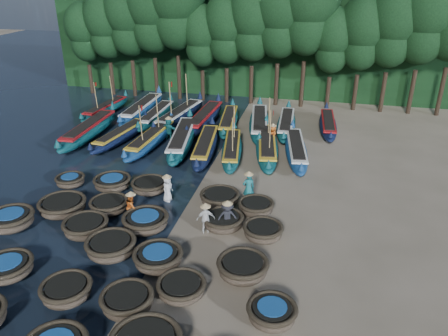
% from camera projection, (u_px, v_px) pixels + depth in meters
% --- Properties ---
extents(ground, '(120.00, 120.00, 0.00)m').
position_uv_depth(ground, '(185.00, 209.00, 22.94)').
color(ground, gray).
rests_on(ground, ground).
extents(foliage_wall, '(40.00, 3.00, 10.00)m').
position_uv_depth(foliage_wall, '(257.00, 42.00, 41.60)').
color(foliage_wall, black).
rests_on(foliage_wall, ground).
extents(coracle_5, '(2.60, 2.60, 0.74)m').
position_uv_depth(coracle_5, '(8.00, 268.00, 17.84)').
color(coracle_5, brown).
rests_on(coracle_5, ground).
extents(coracle_6, '(2.00, 2.00, 0.75)m').
position_uv_depth(coracle_6, '(66.00, 290.00, 16.58)').
color(coracle_6, brown).
rests_on(coracle_6, ground).
extents(coracle_7, '(2.22, 2.22, 0.76)m').
position_uv_depth(coracle_7, '(127.00, 301.00, 16.06)').
color(coracle_7, brown).
rests_on(coracle_7, ground).
extents(coracle_8, '(2.38, 2.38, 0.68)m').
position_uv_depth(coracle_8, '(181.00, 288.00, 16.79)').
color(coracle_8, brown).
rests_on(coracle_8, ground).
extents(coracle_9, '(2.22, 2.22, 0.74)m').
position_uv_depth(coracle_9, '(272.00, 313.00, 15.52)').
color(coracle_9, brown).
rests_on(coracle_9, ground).
extents(coracle_10, '(2.30, 2.30, 0.84)m').
position_uv_depth(coracle_10, '(11.00, 220.00, 21.10)').
color(coracle_10, brown).
rests_on(coracle_10, ground).
extents(coracle_11, '(2.55, 2.55, 0.78)m').
position_uv_depth(coracle_11, '(86.00, 227.00, 20.60)').
color(coracle_11, brown).
rests_on(coracle_11, ground).
extents(coracle_12, '(2.26, 2.26, 0.85)m').
position_uv_depth(coracle_12, '(111.00, 247.00, 19.08)').
color(coracle_12, brown).
rests_on(coracle_12, ground).
extents(coracle_13, '(2.22, 2.22, 0.79)m').
position_uv_depth(coracle_13, '(158.00, 258.00, 18.40)').
color(coracle_13, brown).
rests_on(coracle_13, ground).
extents(coracle_14, '(2.17, 2.17, 0.82)m').
position_uv_depth(coracle_14, '(243.00, 268.00, 17.78)').
color(coracle_14, brown).
rests_on(coracle_14, ground).
extents(coracle_15, '(2.85, 2.85, 0.80)m').
position_uv_depth(coracle_15, '(63.00, 206.00, 22.37)').
color(coracle_15, brown).
rests_on(coracle_15, ground).
extents(coracle_16, '(2.35, 2.35, 0.71)m').
position_uv_depth(coracle_16, '(109.00, 205.00, 22.55)').
color(coracle_16, brown).
rests_on(coracle_16, ground).
extents(coracle_17, '(2.73, 2.73, 0.81)m').
position_uv_depth(coracle_17, '(146.00, 221.00, 20.99)').
color(coracle_17, brown).
rests_on(coracle_17, ground).
extents(coracle_18, '(2.18, 2.18, 0.74)m').
position_uv_depth(coracle_18, '(223.00, 221.00, 21.10)').
color(coracle_18, brown).
rests_on(coracle_18, ground).
extents(coracle_19, '(2.25, 2.25, 0.74)m').
position_uv_depth(coracle_19, '(263.00, 231.00, 20.30)').
color(coracle_19, brown).
rests_on(coracle_19, ground).
extents(coracle_20, '(1.76, 1.76, 0.66)m').
position_uv_depth(coracle_20, '(70.00, 180.00, 25.17)').
color(coracle_20, brown).
rests_on(coracle_20, ground).
extents(coracle_21, '(2.15, 2.15, 0.73)m').
position_uv_depth(coracle_21, '(112.00, 182.00, 24.87)').
color(coracle_21, brown).
rests_on(coracle_21, ground).
extents(coracle_22, '(2.26, 2.26, 0.71)m').
position_uv_depth(coracle_22, '(150.00, 186.00, 24.52)').
color(coracle_22, brown).
rests_on(coracle_22, ground).
extents(coracle_23, '(2.48, 2.48, 0.70)m').
position_uv_depth(coracle_23, '(220.00, 198.00, 23.27)').
color(coracle_23, brown).
rests_on(coracle_23, ground).
extents(coracle_24, '(1.87, 1.87, 0.71)m').
position_uv_depth(coracle_24, '(256.00, 207.00, 22.38)').
color(coracle_24, brown).
rests_on(coracle_24, ground).
extents(long_boat_1, '(1.85, 9.04, 1.59)m').
position_uv_depth(long_boat_1, '(89.00, 130.00, 32.29)').
color(long_boat_1, '#0E5050').
rests_on(long_boat_1, ground).
extents(long_boat_2, '(2.34, 7.34, 1.30)m').
position_uv_depth(long_boat_2, '(121.00, 135.00, 31.54)').
color(long_boat_2, '#0F1338').
rests_on(long_boat_2, ground).
extents(long_boat_3, '(1.84, 8.18, 3.48)m').
position_uv_depth(long_boat_3, '(151.00, 139.00, 30.67)').
color(long_boat_3, navy).
rests_on(long_boat_3, ground).
extents(long_boat_4, '(2.97, 8.92, 1.59)m').
position_uv_depth(long_boat_4, '(182.00, 139.00, 30.53)').
color(long_boat_4, '#0E5050').
rests_on(long_boat_4, ground).
extents(long_boat_5, '(2.40, 8.06, 1.43)m').
position_uv_depth(long_boat_5, '(205.00, 146.00, 29.53)').
color(long_boat_5, '#0F1338').
rests_on(long_boat_5, ground).
extents(long_boat_6, '(2.47, 7.44, 3.20)m').
position_uv_depth(long_boat_6, '(232.00, 149.00, 29.09)').
color(long_boat_6, '#0E5050').
rests_on(long_boat_6, ground).
extents(long_boat_7, '(2.74, 8.45, 3.63)m').
position_uv_depth(long_boat_7, '(267.00, 146.00, 29.37)').
color(long_boat_7, '#0E5050').
rests_on(long_boat_7, ground).
extents(long_boat_8, '(2.53, 7.91, 1.41)m').
position_uv_depth(long_boat_8, '(296.00, 150.00, 28.96)').
color(long_boat_8, navy).
rests_on(long_boat_8, ground).
extents(long_boat_9, '(1.92, 7.31, 3.12)m').
position_uv_depth(long_boat_9, '(106.00, 109.00, 37.38)').
color(long_boat_9, '#0E5050').
rests_on(long_boat_9, ground).
extents(long_boat_10, '(1.67, 9.05, 1.59)m').
position_uv_depth(long_boat_10, '(142.00, 109.00, 36.92)').
color(long_boat_10, navy).
rests_on(long_boat_10, ground).
extents(long_boat_11, '(1.40, 7.78, 1.37)m').
position_uv_depth(long_boat_11, '(156.00, 115.00, 35.68)').
color(long_boat_11, '#0E5050').
rests_on(long_boat_11, ground).
extents(long_boat_12, '(2.71, 8.74, 3.75)m').
position_uv_depth(long_boat_12, '(179.00, 116.00, 35.35)').
color(long_boat_12, '#0F1338').
rests_on(long_boat_12, ground).
extents(long_boat_13, '(1.83, 8.88, 1.56)m').
position_uv_depth(long_boat_13, '(204.00, 118.00, 34.71)').
color(long_boat_13, '#0F1338').
rests_on(long_boat_13, ground).
extents(long_boat_14, '(2.22, 7.64, 1.35)m').
position_uv_depth(long_boat_14, '(228.00, 121.00, 34.34)').
color(long_boat_14, '#0E5050').
rests_on(long_boat_14, ground).
extents(long_boat_15, '(2.79, 8.86, 1.58)m').
position_uv_depth(long_boat_15, '(259.00, 123.00, 33.60)').
color(long_boat_15, '#0E5050').
rests_on(long_boat_15, ground).
extents(long_boat_16, '(1.73, 7.93, 1.40)m').
position_uv_depth(long_boat_16, '(286.00, 124.00, 33.63)').
color(long_boat_16, '#0E5050').
rests_on(long_boat_16, ground).
extents(long_boat_17, '(1.69, 7.36, 1.30)m').
position_uv_depth(long_boat_17, '(328.00, 124.00, 33.68)').
color(long_boat_17, '#0F1338').
rests_on(long_boat_17, ground).
extents(fisherman_0, '(0.60, 0.80, 1.69)m').
position_uv_depth(fisherman_0, '(167.00, 187.00, 23.45)').
color(fisherman_0, silver).
rests_on(fisherman_0, ground).
extents(fisherman_1, '(0.76, 0.65, 1.97)m').
position_uv_depth(fisherman_1, '(249.00, 187.00, 23.17)').
color(fisherman_1, '#186467').
rests_on(fisherman_1, ground).
extents(fisherman_2, '(0.78, 0.88, 1.71)m').
position_uv_depth(fisherman_2, '(132.00, 206.00, 21.67)').
color(fisherman_2, '#C5571A').
rests_on(fisherman_2, ground).
extents(fisherman_3, '(1.19, 0.94, 1.82)m').
position_uv_depth(fisherman_3, '(227.00, 217.00, 20.65)').
color(fisherman_3, black).
rests_on(fisherman_3, ground).
extents(fisherman_4, '(0.95, 0.67, 1.70)m').
position_uv_depth(fisherman_4, '(206.00, 218.00, 20.62)').
color(fisherman_4, silver).
rests_on(fisherman_4, ground).
extents(fisherman_5, '(1.64, 1.12, 1.90)m').
position_uv_depth(fisherman_5, '(169.00, 128.00, 31.71)').
color(fisherman_5, '#186467').
rests_on(fisherman_5, ground).
extents(fisherman_6, '(0.90, 0.98, 1.89)m').
position_uv_depth(fisherman_6, '(273.00, 135.00, 30.34)').
color(fisherman_6, '#C5571A').
rests_on(fisherman_6, ground).
extents(tree_0, '(3.68, 3.68, 8.68)m').
position_uv_depth(tree_0, '(85.00, 31.00, 41.32)').
color(tree_0, black).
rests_on(tree_0, ground).
extents(tree_1, '(4.09, 4.09, 9.65)m').
position_uv_depth(tree_1, '(106.00, 25.00, 40.57)').
color(tree_1, black).
rests_on(tree_1, ground).
extents(tree_2, '(4.51, 4.51, 10.63)m').
position_uv_depth(tree_2, '(129.00, 17.00, 39.82)').
color(tree_2, black).
rests_on(tree_2, ground).
extents(tree_3, '(4.92, 4.92, 11.60)m').
position_uv_depth(tree_3, '(152.00, 10.00, 39.08)').
color(tree_3, black).
rests_on(tree_3, ground).
extents(tree_4, '(5.34, 5.34, 12.58)m').
position_uv_depth(tree_4, '(176.00, 3.00, 38.33)').
color(tree_4, black).
rests_on(tree_4, ground).
extents(tree_5, '(3.68, 3.68, 8.68)m').
position_uv_depth(tree_5, '(202.00, 35.00, 39.00)').
color(tree_5, black).
rests_on(tree_5, ground).
extents(tree_6, '(4.09, 4.09, 9.65)m').
position_uv_depth(tree_6, '(227.00, 28.00, 38.25)').
color(tree_6, black).
rests_on(tree_6, ground).
extents(tree_7, '(4.51, 4.51, 10.63)m').
position_uv_depth(tree_7, '(253.00, 21.00, 37.50)').
color(tree_7, black).
rests_on(tree_7, ground).
extents(tree_8, '(4.92, 4.92, 11.60)m').
position_uv_depth(tree_8, '(280.00, 13.00, 36.75)').
color(tree_8, black).
rests_on(tree_8, ground).
extents(tree_9, '(5.34, 5.34, 12.58)m').
position_uv_depth(tree_9, '(308.00, 5.00, 36.00)').
color(tree_9, black).
rests_on(tree_9, ground).
extents(tree_10, '(3.68, 3.68, 8.68)m').
position_uv_depth(tree_10, '(333.00, 40.00, 36.68)').
color(tree_10, black).
rests_on(tree_10, ground).
extents(tree_11, '(4.09, 4.09, 9.65)m').
position_uv_depth(tree_11, '(363.00, 32.00, 35.93)').
color(tree_11, black).
rests_on(tree_11, ground).
extents(tree_12, '(4.51, 4.51, 10.63)m').
position_uv_depth(tree_12, '(394.00, 24.00, 35.18)').
color(tree_12, black).
rests_on(tree_12, ground).
extents(tree_13, '(4.92, 4.92, 11.60)m').
position_uv_depth(tree_13, '(426.00, 16.00, 34.43)').
color(tree_13, black).
rests_on(tree_13, ground).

